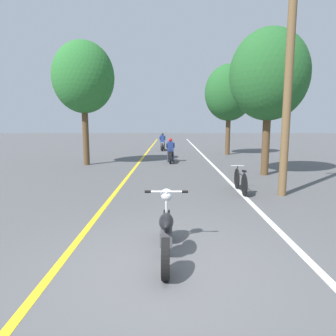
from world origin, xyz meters
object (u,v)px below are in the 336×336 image
at_px(motorcycle_foreground, 166,231).
at_px(motorcycle_rider_far, 162,144).
at_px(bicycle_parked, 240,181).
at_px(roadside_tree_right_far, 229,93).
at_px(roadside_tree_left, 83,78).
at_px(motorcycle_rider_lead, 170,153).
at_px(roadside_tree_right_near, 269,75).
at_px(utility_pole, 288,82).

bearing_deg(motorcycle_foreground, motorcycle_rider_far, 91.65).
height_order(motorcycle_rider_far, bicycle_parked, motorcycle_rider_far).
bearing_deg(roadside_tree_right_far, roadside_tree_left, -148.24).
height_order(roadside_tree_left, motorcycle_rider_lead, roadside_tree_left).
xyz_separation_m(roadside_tree_right_near, motorcycle_rider_far, (-4.69, 11.57, -3.62)).
relative_size(roadside_tree_right_near, motorcycle_foreground, 3.03).
xyz_separation_m(motorcycle_foreground, motorcycle_rider_lead, (0.08, 12.12, 0.08)).
xyz_separation_m(motorcycle_rider_lead, bicycle_parked, (2.25, -7.44, -0.14)).
distance_m(roadside_tree_right_near, roadside_tree_left, 9.06).
bearing_deg(motorcycle_foreground, roadside_tree_right_far, 75.84).
xyz_separation_m(roadside_tree_left, motorcycle_foreground, (4.39, -11.00, -4.07)).
relative_size(utility_pole, motorcycle_rider_far, 3.23).
relative_size(utility_pole, roadside_tree_right_near, 1.10).
distance_m(roadside_tree_right_far, bicycle_parked, 12.34).
bearing_deg(motorcycle_rider_far, utility_pole, -75.00).
distance_m(roadside_tree_right_near, motorcycle_rider_lead, 6.86).
height_order(roadside_tree_left, motorcycle_foreground, roadside_tree_left).
height_order(roadside_tree_right_near, roadside_tree_left, roadside_tree_left).
bearing_deg(roadside_tree_right_near, bicycle_parked, -118.79).
height_order(utility_pole, roadside_tree_right_far, utility_pole).
distance_m(roadside_tree_right_near, motorcycle_foreground, 9.70).
bearing_deg(roadside_tree_right_near, motorcycle_rider_far, 112.07).
distance_m(utility_pole, roadside_tree_right_near, 3.81).
distance_m(roadside_tree_right_far, motorcycle_rider_far, 6.79).
bearing_deg(motorcycle_rider_far, roadside_tree_right_far, -34.93).
bearing_deg(motorcycle_rider_lead, utility_pole, -66.32).
xyz_separation_m(motorcycle_rider_far, bicycle_parked, (2.90, -14.84, -0.16)).
relative_size(utility_pole, motorcycle_foreground, 3.34).
xyz_separation_m(roadside_tree_right_far, motorcycle_foreground, (-4.10, -16.26, -3.80)).
relative_size(motorcycle_rider_lead, motorcycle_rider_far, 0.98).
distance_m(utility_pole, roadside_tree_left, 10.46).
bearing_deg(roadside_tree_left, utility_pole, -40.44).
bearing_deg(roadside_tree_right_far, motorcycle_rider_lead, -134.12).
relative_size(motorcycle_foreground, motorcycle_rider_far, 0.97).
bearing_deg(motorcycle_rider_far, bicycle_parked, -78.95).
bearing_deg(motorcycle_foreground, roadside_tree_right_near, 62.54).
bearing_deg(motorcycle_rider_far, motorcycle_rider_lead, -85.03).
height_order(utility_pole, motorcycle_rider_far, utility_pole).
xyz_separation_m(utility_pole, motorcycle_rider_far, (-4.09, 15.26, -2.89)).
relative_size(roadside_tree_left, bicycle_parked, 3.68).
xyz_separation_m(roadside_tree_left, motorcycle_rider_far, (3.83, 8.52, -3.97)).
xyz_separation_m(roadside_tree_left, motorcycle_rider_lead, (4.47, 1.11, -3.99)).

